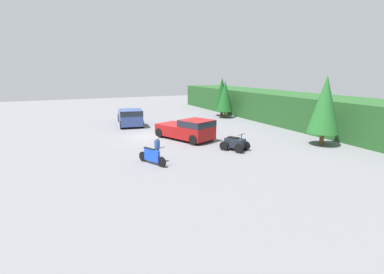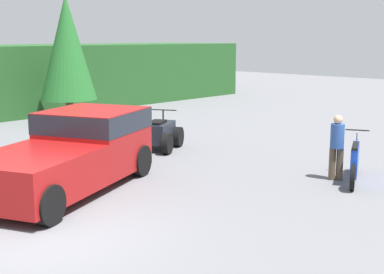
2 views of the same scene
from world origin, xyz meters
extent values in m
plane|color=slate|center=(0.00, 0.00, 0.00)|extent=(80.00, 80.00, 0.00)
cube|color=#235123|center=(0.00, 16.00, 1.59)|extent=(44.00, 6.00, 3.17)
cylinder|color=brown|center=(-8.35, 11.75, 0.43)|extent=(0.29, 0.29, 0.86)
cone|color=#144719|center=(-8.35, 11.75, 2.81)|extent=(2.10, 2.10, 3.91)
cylinder|color=brown|center=(-6.71, 11.23, 0.40)|extent=(0.27, 0.27, 0.80)
cone|color=#19561E|center=(-6.71, 11.23, 2.62)|extent=(1.95, 1.95, 3.64)
cylinder|color=brown|center=(8.23, 11.07, 0.48)|extent=(0.32, 0.32, 0.96)
cone|color=#236628|center=(8.23, 11.07, 3.13)|extent=(2.34, 2.34, 4.36)
cube|color=maroon|center=(3.30, 2.74, 0.99)|extent=(2.92, 2.88, 1.55)
cube|color=#1E232D|center=(3.30, 2.74, 1.50)|extent=(2.95, 2.90, 0.49)
cube|color=maroon|center=(0.97, 1.78, 0.69)|extent=(3.39, 3.07, 0.93)
cylinder|color=black|center=(3.48, 3.90, 0.40)|extent=(0.85, 0.57, 0.81)
cylinder|color=black|center=(4.24, 2.04, 0.40)|extent=(0.85, 0.57, 0.81)
cylinder|color=black|center=(-0.21, 2.39, 0.40)|extent=(0.85, 0.57, 0.81)
cylinder|color=black|center=(0.56, 0.53, 0.40)|extent=(0.85, 0.57, 0.81)
cube|color=#334784|center=(-5.26, -0.57, 0.99)|extent=(2.89, 2.54, 1.55)
cube|color=#1E232D|center=(-5.26, -0.57, 1.50)|extent=(2.92, 2.56, 0.49)
cube|color=#334784|center=(-8.13, -0.15, 0.69)|extent=(3.47, 2.62, 0.93)
cylinder|color=black|center=(-4.35, 0.31, 0.40)|extent=(0.84, 0.39, 0.81)
cylinder|color=black|center=(-4.64, -1.68, 0.40)|extent=(0.84, 0.39, 0.81)
cylinder|color=black|center=(-9.03, 1.00, 0.40)|extent=(0.84, 0.39, 0.81)
cylinder|color=black|center=(-9.33, -0.99, 0.40)|extent=(0.84, 0.39, 0.81)
cylinder|color=black|center=(8.34, -1.93, 0.31)|extent=(0.62, 0.35, 0.63)
cylinder|color=black|center=(6.75, -2.64, 0.31)|extent=(0.62, 0.35, 0.63)
cube|color=blue|center=(7.54, -2.28, 0.55)|extent=(1.23, 0.66, 0.73)
cylinder|color=#B7B7BC|center=(8.29, -1.95, 0.74)|extent=(0.30, 0.17, 0.83)
cylinder|color=black|center=(8.29, -1.95, 1.17)|extent=(0.28, 0.56, 0.04)
cube|color=black|center=(7.35, -2.37, 0.95)|extent=(0.91, 0.51, 0.06)
cylinder|color=black|center=(7.15, 4.81, 0.33)|extent=(0.68, 0.50, 0.66)
cylinder|color=black|center=(7.60, 3.96, 0.33)|extent=(0.68, 0.50, 0.66)
cylinder|color=black|center=(6.08, 4.24, 0.33)|extent=(0.68, 0.50, 0.66)
cylinder|color=black|center=(6.53, 3.40, 0.33)|extent=(0.68, 0.50, 0.66)
cube|color=#1E232D|center=(6.84, 4.10, 0.56)|extent=(1.56, 1.30, 0.62)
cylinder|color=black|center=(7.28, 4.34, 1.05)|extent=(0.07, 0.07, 0.35)
cylinder|color=black|center=(7.28, 4.34, 1.22)|extent=(0.46, 0.82, 0.04)
cube|color=black|center=(6.71, 4.03, 0.91)|extent=(0.90, 0.75, 0.08)
cylinder|color=brown|center=(7.30, -1.80, 0.41)|extent=(0.24, 0.24, 0.82)
cylinder|color=brown|center=(7.42, -1.94, 0.41)|extent=(0.24, 0.24, 0.82)
cylinder|color=#2D5199|center=(7.36, -1.87, 1.13)|extent=(0.48, 0.48, 0.61)
sphere|color=tan|center=(7.36, -1.87, 1.54)|extent=(0.31, 0.31, 0.22)
camera|label=1|loc=(24.53, -7.31, 5.60)|focal=28.00mm
camera|label=2|loc=(-4.73, -8.19, 3.57)|focal=50.00mm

